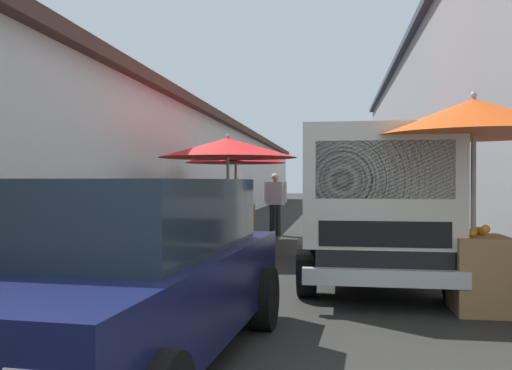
# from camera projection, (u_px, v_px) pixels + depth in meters

# --- Properties ---
(ground) EXTENTS (90.00, 90.00, 0.00)m
(ground) POSITION_uv_depth(u_px,v_px,m) (316.00, 233.00, 15.10)
(ground) COLOR #282826
(building_left_whitewash) EXTENTS (49.80, 7.50, 3.61)m
(building_left_whitewash) POSITION_uv_depth(u_px,v_px,m) (114.00, 169.00, 18.29)
(building_left_whitewash) COLOR silver
(building_left_whitewash) RESTS_ON ground
(fruit_stall_mid_lane) EXTENTS (2.70, 2.70, 2.33)m
(fruit_stall_mid_lane) POSITION_uv_depth(u_px,v_px,m) (228.00, 159.00, 10.65)
(fruit_stall_mid_lane) COLOR #9E9EA3
(fruit_stall_mid_lane) RESTS_ON ground
(fruit_stall_near_left) EXTENTS (2.17, 2.17, 2.41)m
(fruit_stall_near_left) POSITION_uv_depth(u_px,v_px,m) (475.00, 141.00, 6.02)
(fruit_stall_near_left) COLOR #9E9EA3
(fruit_stall_near_left) RESTS_ON ground
(fruit_stall_far_left) EXTENTS (2.59, 2.59, 2.34)m
(fruit_stall_far_left) POSITION_uv_depth(u_px,v_px,m) (388.00, 167.00, 14.05)
(fruit_stall_far_left) COLOR #9E9EA3
(fruit_stall_far_left) RESTS_ON ground
(fruit_stall_near_right) EXTENTS (2.42, 2.42, 2.39)m
(fruit_stall_near_right) POSITION_uv_depth(u_px,v_px,m) (236.00, 164.00, 13.16)
(fruit_stall_near_right) COLOR #9E9EA3
(fruit_stall_near_right) RESTS_ON ground
(hatchback_car) EXTENTS (4.01, 2.13, 1.45)m
(hatchback_car) POSITION_uv_depth(u_px,v_px,m) (121.00, 272.00, 4.21)
(hatchback_car) COLOR #0F1438
(hatchback_car) RESTS_ON ground
(delivery_truck) EXTENTS (4.94, 2.02, 2.08)m
(delivery_truck) POSITION_uv_depth(u_px,v_px,m) (376.00, 210.00, 7.33)
(delivery_truck) COLOR black
(delivery_truck) RESTS_ON ground
(vendor_by_crates) EXTENTS (0.32, 0.63, 1.62)m
(vendor_by_crates) POSITION_uv_depth(u_px,v_px,m) (275.00, 200.00, 14.33)
(vendor_by_crates) COLOR #232328
(vendor_by_crates) RESTS_ON ground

